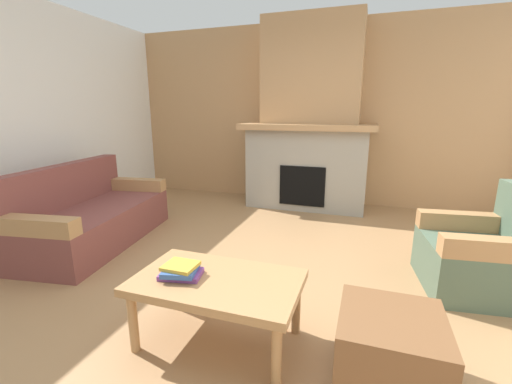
{
  "coord_description": "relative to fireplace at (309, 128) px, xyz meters",
  "views": [
    {
      "loc": [
        0.86,
        -2.32,
        1.41
      ],
      "look_at": [
        -0.15,
        0.64,
        0.65
      ],
      "focal_mm": 23.44,
      "sensor_mm": 36.0,
      "label": 1
    }
  ],
  "objects": [
    {
      "name": "ground",
      "position": [
        0.0,
        -2.62,
        -1.16
      ],
      "size": [
        9.0,
        9.0,
        0.0
      ],
      "primitive_type": "plane",
      "color": "#9E754C"
    },
    {
      "name": "couch",
      "position": [
        -1.96,
        -2.24,
        -0.88
      ],
      "size": [
        1.11,
        1.91,
        0.85
      ],
      "color": "brown",
      "rests_on": "ground"
    },
    {
      "name": "ottoman",
      "position": [
        1.04,
        -3.32,
        -0.96
      ],
      "size": [
        0.52,
        0.52,
        0.4
      ],
      "primitive_type": "cube",
      "color": "brown",
      "rests_on": "ground"
    },
    {
      "name": "armchair",
      "position": [
        1.78,
        -2.04,
        -0.87
      ],
      "size": [
        0.84,
        0.84,
        0.85
      ],
      "color": "#4C604C",
      "rests_on": "ground"
    },
    {
      "name": "coffee_table",
      "position": [
        0.05,
        -3.29,
        -0.79
      ],
      "size": [
        1.0,
        0.6,
        0.43
      ],
      "color": "#A87A4C",
      "rests_on": "ground"
    },
    {
      "name": "book_stack_near_edge",
      "position": [
        -0.17,
        -3.34,
        -0.69
      ],
      "size": [
        0.27,
        0.23,
        0.08
      ],
      "color": "#7A3D84",
      "rests_on": "coffee_table"
    },
    {
      "name": "wall_back_wood_panel",
      "position": [
        0.0,
        0.38,
        0.19
      ],
      "size": [
        6.0,
        0.12,
        2.7
      ],
      "primitive_type": "cube",
      "color": "tan",
      "rests_on": "ground"
    },
    {
      "name": "fireplace",
      "position": [
        0.0,
        0.0,
        0.0
      ],
      "size": [
        1.9,
        0.82,
        2.7
      ],
      "color": "gray",
      "rests_on": "ground"
    }
  ]
}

